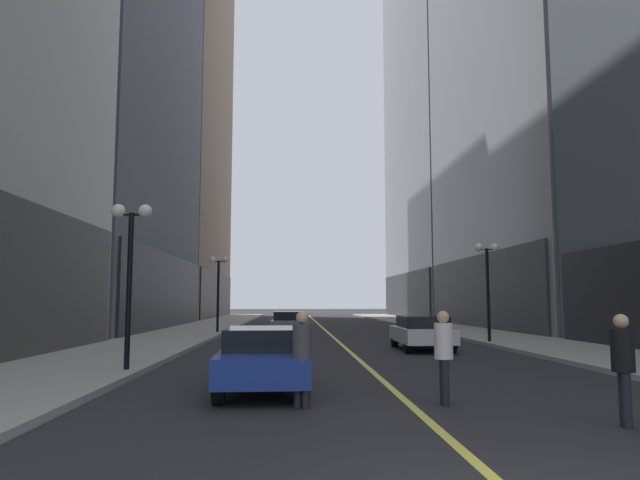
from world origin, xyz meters
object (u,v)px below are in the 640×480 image
Objects in this scene: street_lamp_right_mid at (487,270)px; fire_hydrant_right at (624,356)px; car_blue at (263,357)px; car_grey at (290,323)px; pedestrian_in_black_coat at (623,361)px; car_white at (422,331)px; pedestrian_with_orange_bag at (302,351)px; pedestrian_in_white_shirt at (444,350)px; street_lamp_left_near at (130,248)px; street_lamp_left_far at (218,277)px.

street_lamp_right_mid reaches higher than fire_hydrant_right.
car_blue is 19.37m from car_grey.
car_white is at bearing 89.99° from pedestrian_in_black_coat.
street_lamp_right_mid is 5.54× the size of fire_hydrant_right.
street_lamp_right_mid is (8.39, 14.54, 2.26)m from pedestrian_with_orange_bag.
pedestrian_in_black_coat is at bearing -90.01° from car_white.
street_lamp_left_near reaches higher than pedestrian_in_white_shirt.
pedestrian_in_white_shirt is 15.65m from street_lamp_right_mid.
pedestrian_in_white_shirt is (2.93, -21.10, 0.28)m from car_grey.
street_lamp_left_near is at bearing -178.49° from fire_hydrant_right.
car_grey is 17.18m from street_lamp_left_near.
street_lamp_left_near and street_lamp_right_mid have the same top height.
pedestrian_in_white_shirt is (-2.23, -11.81, 0.28)m from car_white.
pedestrian_with_orange_bag is at bearing -149.98° from fire_hydrant_right.
car_blue and car_grey have the same top height.
pedestrian_in_black_coat is 2.99m from pedestrian_in_white_shirt.
car_grey is 2.41× the size of pedestrian_with_orange_bag.
car_blue is 0.94× the size of street_lamp_left_far.
car_blue is at bearing -80.19° from street_lamp_left_far.
pedestrian_in_white_shirt is 0.39× the size of street_lamp_left_near.
car_white is at bearing -144.13° from street_lamp_right_mid.
car_white is at bearing 120.54° from fire_hydrant_right.
car_grey is (0.47, 19.36, 0.00)m from car_blue.
car_white is 5.33× the size of fire_hydrant_right.
pedestrian_in_white_shirt is at bearing -72.80° from street_lamp_left_far.
pedestrian_with_orange_bag is (-4.85, -11.98, 0.27)m from car_white.
car_white reaches higher than fire_hydrant_right.
car_blue is 1.01× the size of car_grey.
pedestrian_with_orange_bag is 0.38× the size of street_lamp_left_far.
pedestrian_with_orange_bag reaches higher than car_white.
car_white is 10.63m from car_grey.
pedestrian_with_orange_bag is (0.32, -21.27, 0.27)m from car_grey.
street_lamp_right_mid reaches higher than car_white.
street_lamp_left_near is 16.10m from street_lamp_right_mid.
pedestrian_with_orange_bag is 0.38× the size of street_lamp_right_mid.
car_white is 12.02m from pedestrian_in_white_shirt.
street_lamp_right_mid reaches higher than car_blue.
car_grey is 11.30m from street_lamp_right_mid.
car_white is at bearing 67.98° from pedestrian_with_orange_bag.
car_blue is 15.82m from street_lamp_right_mid.
street_lamp_left_near reaches higher than pedestrian_with_orange_bag.
pedestrian_in_white_shirt is at bearing -33.27° from street_lamp_left_near.
pedestrian_in_white_shirt is 0.39× the size of street_lamp_right_mid.
street_lamp_right_mid is at bearing 93.04° from fire_hydrant_right.
street_lamp_left_near reaches higher than car_white.
street_lamp_left_near reaches higher than car_grey.
pedestrian_with_orange_bag reaches higher than car_grey.
pedestrian_with_orange_bag reaches higher than fire_hydrant_right.
fire_hydrant_right is at bearing 1.51° from street_lamp_left_near.
street_lamp_left_far reaches higher than pedestrian_in_black_coat.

